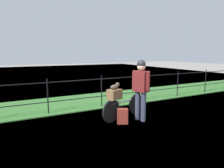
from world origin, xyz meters
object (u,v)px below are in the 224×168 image
bicycle_main (124,107)px  backpack_on_paving (122,116)px  terrier_dog (115,86)px  cyclist_person (141,85)px  wooden_crate (114,94)px

bicycle_main → backpack_on_paving: (-0.27, -0.37, -0.13)m
terrier_dog → backpack_on_paving: terrier_dog is taller
cyclist_person → bicycle_main: bearing=128.9°
wooden_crate → terrier_dog: bearing=18.1°
wooden_crate → cyclist_person: 0.77m
terrier_dog → cyclist_person: (0.66, -0.26, 0.03)m
bicycle_main → cyclist_person: bearing=-51.1°
backpack_on_paving → cyclist_person: bearing=25.4°
terrier_dog → backpack_on_paving: size_ratio=0.81×
wooden_crate → backpack_on_paving: bearing=-65.2°
bicycle_main → terrier_dog: (-0.36, -0.12, 0.64)m
wooden_crate → cyclist_person: size_ratio=0.22×
wooden_crate → terrier_dog: (0.02, 0.01, 0.21)m
cyclist_person → backpack_on_paving: (-0.57, 0.01, -0.80)m
bicycle_main → wooden_crate: bearing=-161.9°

